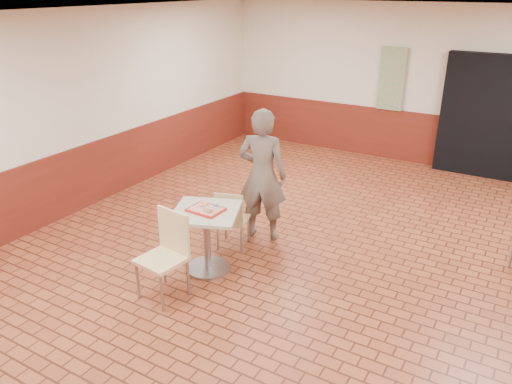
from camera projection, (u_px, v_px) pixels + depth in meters
The scene contains 12 objects.
room_shell at pixel (314, 163), 5.42m from camera, with size 8.01×10.01×3.01m.
wainscot_band at pixel (310, 244), 5.81m from camera, with size 8.00×10.00×1.00m.
corridor_doorway at pixel (488, 117), 8.89m from camera, with size 1.60×0.22×2.20m, color black.
promo_poster at pixel (392, 79), 9.58m from camera, with size 0.50×0.03×1.20m, color gray.
main_table at pixel (207, 230), 6.04m from camera, with size 0.76×0.76×0.81m.
chair_main_front at pixel (167, 250), 5.55m from camera, with size 0.52×0.52×1.00m.
chair_main_back at pixel (231, 217), 6.56m from camera, with size 0.47×0.47×0.83m.
customer at pixel (262, 175), 6.72m from camera, with size 0.67×0.44×1.84m, color #675B50.
serving_tray at pixel (206, 210), 5.93m from camera, with size 0.40×0.31×0.02m.
ring_donut at pixel (203, 204), 6.01m from camera, with size 0.11×0.11×0.04m, color #F19A58.
long_john_donut at pixel (208, 210), 5.85m from camera, with size 0.15×0.11×0.04m.
paper_cup at pixel (216, 205), 5.93m from camera, with size 0.06×0.06×0.08m.
Camera 1 is at (2.04, -4.73, 3.32)m, focal length 35.00 mm.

